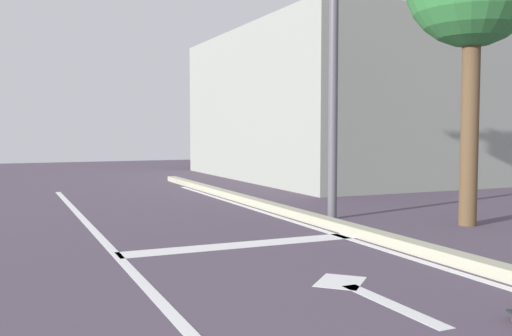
% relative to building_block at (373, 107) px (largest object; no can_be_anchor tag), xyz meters
% --- Properties ---
extents(lane_line_center, '(0.12, 20.00, 0.01)m').
position_rel_building_block_xyz_m(lane_line_center, '(-10.26, -11.24, -2.31)').
color(lane_line_center, silver).
rests_on(lane_line_center, ground).
extents(lane_line_curbside, '(0.12, 20.00, 0.01)m').
position_rel_building_block_xyz_m(lane_line_curbside, '(-7.05, -11.24, -2.31)').
color(lane_line_curbside, silver).
rests_on(lane_line_curbside, ground).
extents(stop_bar, '(3.36, 0.40, 0.01)m').
position_rel_building_block_xyz_m(stop_bar, '(-8.58, -9.22, -2.31)').
color(stop_bar, silver).
rests_on(stop_bar, ground).
extents(lane_arrow_stem, '(0.16, 1.40, 0.01)m').
position_rel_building_block_xyz_m(lane_arrow_stem, '(-8.41, -12.23, -2.31)').
color(lane_arrow_stem, silver).
rests_on(lane_arrow_stem, ground).
extents(lane_arrow_head, '(0.71, 0.71, 0.01)m').
position_rel_building_block_xyz_m(lane_arrow_head, '(-8.41, -11.38, -2.31)').
color(lane_arrow_head, silver).
rests_on(lane_arrow_head, ground).
extents(curb_strip, '(0.24, 24.00, 0.14)m').
position_rel_building_block_xyz_m(curb_strip, '(-6.80, -11.24, -2.24)').
color(curb_strip, '#A6A38A').
rests_on(curb_strip, ground).
extents(building_block, '(9.79, 9.84, 4.63)m').
position_rel_building_block_xyz_m(building_block, '(0.00, 0.00, 0.00)').
color(building_block, gray).
rests_on(building_block, ground).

